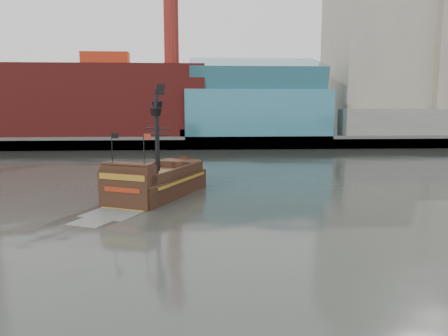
{
  "coord_description": "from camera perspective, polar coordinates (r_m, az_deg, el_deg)",
  "views": [
    {
      "loc": [
        -2.71,
        -24.68,
        9.13
      ],
      "look_at": [
        -0.52,
        9.94,
        4.0
      ],
      "focal_mm": 35.0,
      "sensor_mm": 36.0,
      "label": 1
    }
  ],
  "objects": [
    {
      "name": "promenade_far",
      "position": [
        116.99,
        -2.28,
        4.42
      ],
      "size": [
        220.0,
        60.0,
        2.0
      ],
      "primitive_type": "cube",
      "color": "slate",
      "rests_on": "ground"
    },
    {
      "name": "ground",
      "position": [
        26.45,
        2.54,
        -11.79
      ],
      "size": [
        400.0,
        400.0,
        0.0
      ],
      "primitive_type": "plane",
      "color": "#262924",
      "rests_on": "ground"
    },
    {
      "name": "pirate_ship",
      "position": [
        43.99,
        -8.72,
        -2.23
      ],
      "size": [
        10.88,
        16.43,
        11.9
      ],
      "rotation": [
        0.0,
        0.0,
        -0.43
      ],
      "color": "black",
      "rests_on": "ground"
    },
    {
      "name": "seawall",
      "position": [
        87.57,
        -1.83,
        3.28
      ],
      "size": [
        220.0,
        1.0,
        2.6
      ],
      "primitive_type": "cube",
      "color": "#4C4C49",
      "rests_on": "ground"
    },
    {
      "name": "skyline",
      "position": [
        110.61,
        0.55,
        16.43
      ],
      "size": [
        149.0,
        45.0,
        62.0
      ],
      "color": "#766247",
      "rests_on": "promenade_far"
    }
  ]
}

